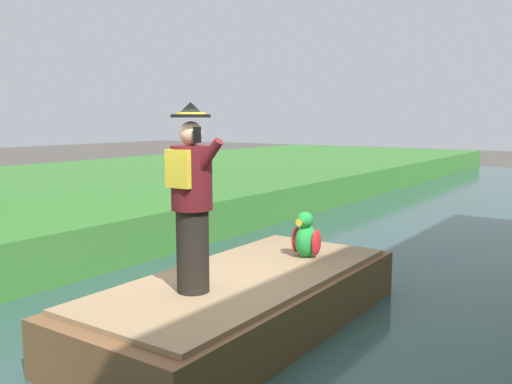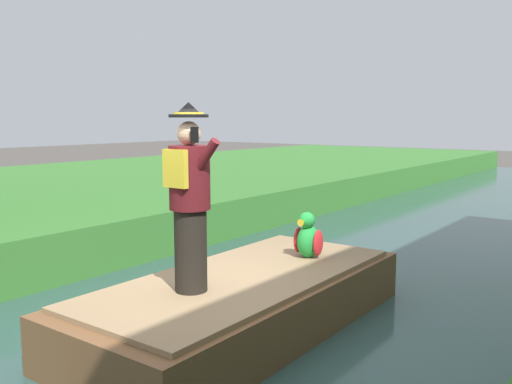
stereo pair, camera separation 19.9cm
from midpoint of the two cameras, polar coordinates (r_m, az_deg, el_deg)
name	(u,v)px [view 2 (the right image)]	position (r m, az deg, el deg)	size (l,w,h in m)	color
ground_plane	(208,354)	(5.91, -3.94, -16.43)	(80.00, 80.00, 0.00)	#4C4742
canal_water	(208,350)	(5.89, -3.95, -15.98)	(5.93, 48.00, 0.10)	#2D4C47
boat	(244,302)	(6.19, -0.31, -11.27)	(1.85, 4.22, 0.61)	brown
person_pirate	(190,199)	(5.36, -5.81, -0.68)	(0.61, 0.42, 1.85)	black
parrot_plush	(308,238)	(6.80, 6.24, -4.74)	(0.36, 0.34, 0.57)	green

